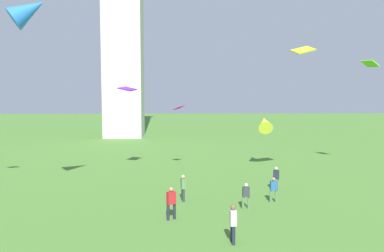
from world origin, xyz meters
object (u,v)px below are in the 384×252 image
person_0 (233,221)px  kite_flying_2 (303,50)px  person_1 (171,201)px  person_5 (183,186)px  kite_flying_3 (265,123)px  kite_flying_4 (370,64)px  kite_flying_0 (127,89)px  person_3 (246,194)px  person_4 (276,177)px  kite_flying_1 (29,11)px  person_2 (273,188)px  kite_flying_7 (179,108)px

person_0 → kite_flying_2: kite_flying_2 is taller
person_1 → person_5: person_1 is taller
kite_flying_3 → kite_flying_4: 10.45m
person_5 → kite_flying_0: bearing=-162.0°
person_3 → kite_flying_2: 12.72m
person_4 → kite_flying_1: (-15.90, -2.85, 10.89)m
person_1 → person_2: size_ratio=1.15×
person_3 → kite_flying_2: kite_flying_2 is taller
person_4 → kite_flying_4: (9.87, 6.98, 8.49)m
person_2 → person_4: person_4 is taller
kite_flying_0 → kite_flying_4: 21.24m
person_3 → kite_flying_1: kite_flying_1 is taller
person_2 → kite_flying_4: kite_flying_4 is taller
person_1 → person_3: 4.78m
person_4 → person_1: bearing=54.6°
person_3 → kite_flying_1: 17.07m
person_5 → person_3: bearing=54.3°
person_2 → kite_flying_3: size_ratio=0.68×
kite_flying_0 → kite_flying_1: bearing=-8.8°
person_0 → person_1: size_ratio=1.00×
person_0 → person_4: bearing=-26.7°
kite_flying_2 → kite_flying_3: 8.86m
person_2 → person_4: 3.18m
kite_flying_4 → kite_flying_7: bearing=-107.0°
kite_flying_2 → kite_flying_3: (-1.42, 6.35, -6.01)m
person_2 → kite_flying_3: 12.41m
person_0 → kite_flying_4: kite_flying_4 is taller
person_1 → kite_flying_3: 17.53m
person_1 → person_0: bearing=99.8°
person_0 → person_1: (-2.90, 3.48, -0.00)m
person_4 → person_5: person_5 is taller
person_4 → kite_flying_3: bearing=-83.0°
person_2 → kite_flying_1: bearing=175.0°
kite_flying_2 → kite_flying_1: bearing=177.5°
kite_flying_3 → person_4: bearing=88.4°
person_2 → person_5: bearing=171.4°
person_4 → person_2: bearing=87.1°
kite_flying_3 → kite_flying_4: kite_flying_4 is taller
person_5 → person_4: bearing=102.3°
kite_flying_0 → kite_flying_3: bearing=119.3°
person_0 → kite_flying_3: (5.49, 18.56, 3.06)m
person_1 → person_2: bearing=177.0°
person_5 → kite_flying_1: kite_flying_1 is taller
person_0 → kite_flying_7: bearing=5.8°
person_3 → person_2: bearing=31.4°
kite_flying_1 → kite_flying_4: (25.77, 9.83, -2.40)m
kite_flying_3 → kite_flying_4: (8.80, -1.80, 5.34)m
kite_flying_4 → kite_flying_3: bearing=-117.7°
kite_flying_2 → person_5: bearing=-169.6°
person_3 → kite_flying_1: bearing=168.6°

